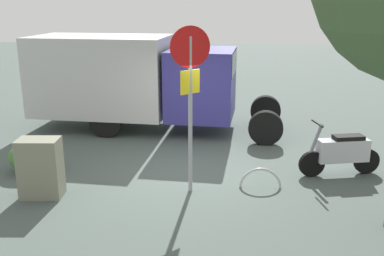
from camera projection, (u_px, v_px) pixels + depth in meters
ground_plane at (185, 171)px, 9.76m from camera, size 60.00×60.00×0.00m
box_truck_near at (136, 77)px, 12.62m from camera, size 7.26×2.69×2.68m
motorcycle at (342, 152)px, 9.42m from camera, size 1.79×0.69×1.20m
stop_sign at (190, 84)px, 8.15m from camera, size 0.71×0.33×3.22m
utility_cabinet at (41, 168)px, 8.36m from camera, size 0.81×0.55×1.15m
bike_rack_hoop at (260, 187)px, 8.91m from camera, size 0.85×0.06×0.85m
shrub_near_sign at (31, 157)px, 9.67m from camera, size 0.99×0.81×0.67m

